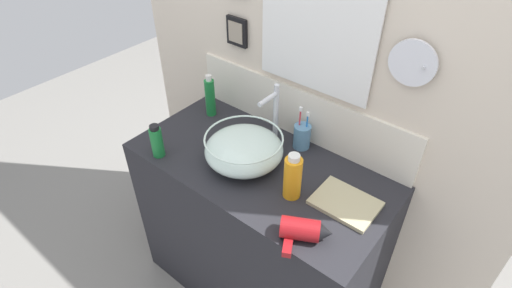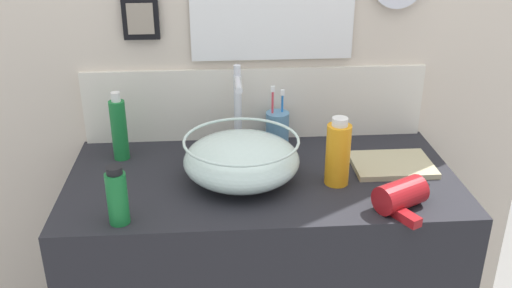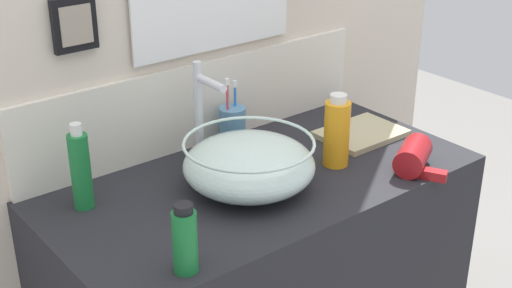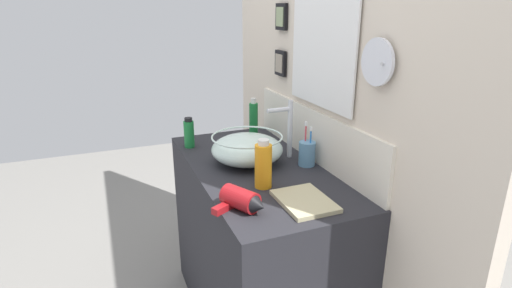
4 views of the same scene
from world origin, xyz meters
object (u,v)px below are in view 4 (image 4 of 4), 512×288
object	(u,v)px
toothbrush_cup	(307,153)
hand_towel	(304,201)
glass_bowl_sink	(247,149)
faucet	(288,125)
spray_bottle	(189,133)
lotion_bottle	(263,165)
soap_dispenser	(254,119)
hair_drier	(242,200)

from	to	relation	value
toothbrush_cup	hand_towel	xyz separation A→B (m)	(0.32, -0.18, -0.05)
glass_bowl_sink	faucet	distance (m)	0.22
spray_bottle	lotion_bottle	size ratio (longest dim) A/B	0.78
glass_bowl_sink	lotion_bottle	bearing A→B (deg)	-6.99
faucet	hand_towel	xyz separation A→B (m)	(0.45, -0.15, -0.15)
soap_dispenser	hair_drier	bearing A→B (deg)	-24.22
faucet	lotion_bottle	xyz separation A→B (m)	(0.26, -0.23, -0.07)
glass_bowl_sink	spray_bottle	size ratio (longest dim) A/B	2.11
hand_towel	glass_bowl_sink	bearing A→B (deg)	-173.34
glass_bowl_sink	lotion_bottle	xyz separation A→B (m)	(0.26, -0.03, 0.02)
glass_bowl_sink	lotion_bottle	distance (m)	0.26
faucet	spray_bottle	distance (m)	0.51
spray_bottle	hand_towel	size ratio (longest dim) A/B	0.66
toothbrush_cup	hand_towel	world-z (taller)	toothbrush_cup
lotion_bottle	hand_towel	xyz separation A→B (m)	(0.18, 0.08, -0.08)
hair_drier	lotion_bottle	distance (m)	0.21
hair_drier	faucet	bearing A→B (deg)	137.80
toothbrush_cup	hair_drier	bearing A→B (deg)	-55.13
glass_bowl_sink	hair_drier	xyz separation A→B (m)	(0.41, -0.17, -0.03)
toothbrush_cup	soap_dispenser	xyz separation A→B (m)	(-0.48, -0.06, 0.04)
hair_drier	hand_towel	xyz separation A→B (m)	(0.04, 0.22, -0.03)
toothbrush_cup	lotion_bottle	distance (m)	0.30
lotion_bottle	soap_dispenser	bearing A→B (deg)	161.74
toothbrush_cup	soap_dispenser	size ratio (longest dim) A/B	0.93
faucet	spray_bottle	world-z (taller)	faucet
hand_towel	toothbrush_cup	bearing A→B (deg)	150.10
faucet	soap_dispenser	distance (m)	0.36
faucet	lotion_bottle	bearing A→B (deg)	-41.45
hair_drier	spray_bottle	distance (m)	0.72
faucet	spray_bottle	size ratio (longest dim) A/B	1.78
glass_bowl_sink	faucet	size ratio (longest dim) A/B	1.18
faucet	soap_dispenser	bearing A→B (deg)	-175.59
toothbrush_cup	lotion_bottle	size ratio (longest dim) A/B	1.01
hair_drier	hand_towel	bearing A→B (deg)	81.11
faucet	lotion_bottle	world-z (taller)	faucet
lotion_bottle	soap_dispenser	size ratio (longest dim) A/B	0.92
glass_bowl_sink	toothbrush_cup	bearing A→B (deg)	62.04
glass_bowl_sink	soap_dispenser	distance (m)	0.40
glass_bowl_sink	hair_drier	distance (m)	0.45
glass_bowl_sink	toothbrush_cup	world-z (taller)	toothbrush_cup
toothbrush_cup	lotion_bottle	bearing A→B (deg)	-63.02
toothbrush_cup	spray_bottle	xyz separation A→B (m)	(-0.44, -0.43, 0.02)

